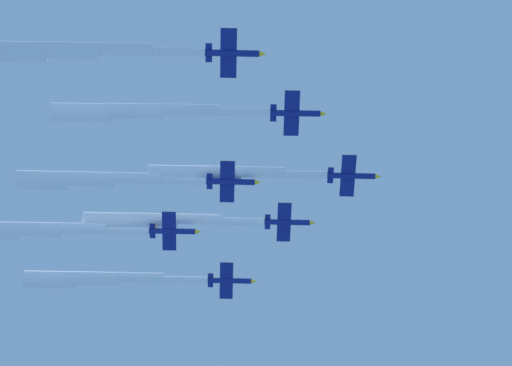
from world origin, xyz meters
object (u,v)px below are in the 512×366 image
Objects in this scene: jet_port_outer at (72,51)px; jet_starboard_outer at (40,230)px; jet_lead at (220,174)px; jet_starboard_mid at (96,279)px; jet_port_inner at (155,221)px; jet_starboard_inner at (137,112)px; jet_port_mid at (92,180)px.

jet_port_outer is 1.02× the size of jet_starboard_outer.
jet_lead is 0.97× the size of jet_starboard_outer.
jet_port_outer is at bearing -127.66° from jet_starboard_mid.
jet_port_inner is 1.02× the size of jet_starboard_outer.
jet_port_inner is 27.86m from jet_starboard_inner.
jet_starboard_mid is at bearing 65.50° from jet_starboard_inner.
jet_lead is 37.47m from jet_starboard_outer.
jet_starboard_mid reaches higher than jet_port_outer.
jet_port_outer is at bearing -169.60° from jet_lead.
jet_lead is 0.95× the size of jet_port_inner.
jet_starboard_outer is at bearing -163.13° from jet_starboard_mid.
jet_starboard_mid is (16.11, 22.95, 0.72)m from jet_port_mid.
jet_port_inner is at bearing 47.51° from jet_starboard_inner.
jet_port_outer is 43.24m from jet_starboard_outer.
jet_lead is at bearing -38.58° from jet_port_mid.
jet_port_inner is at bearing 14.31° from jet_port_mid.
jet_starboard_mid is at bearing 16.87° from jet_starboard_outer.
jet_port_inner is 22.13m from jet_starboard_outer.
jet_starboard_inner is 1.07× the size of jet_starboard_outer.
jet_lead reaches higher than jet_starboard_mid.
jet_starboard_inner is 1.07× the size of jet_port_mid.
jet_port_outer is at bearing -162.67° from jet_starboard_inner.
jet_starboard_mid is 1.03× the size of jet_port_outer.
jet_starboard_inner reaches higher than jet_port_mid.
jet_starboard_mid is at bearing 54.93° from jet_port_mid.
jet_port_mid is 0.98× the size of jet_port_outer.
jet_port_inner reaches higher than jet_starboard_inner.
jet_port_outer is at bearing -114.59° from jet_starboard_outer.
jet_port_inner is at bearing 93.65° from jet_lead.
jet_lead is at bearing -86.67° from jet_starboard_mid.
jet_port_outer is (-35.09, -25.61, -3.27)m from jet_port_inner.
jet_port_outer is (-18.01, -21.26, 0.60)m from jet_port_mid.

